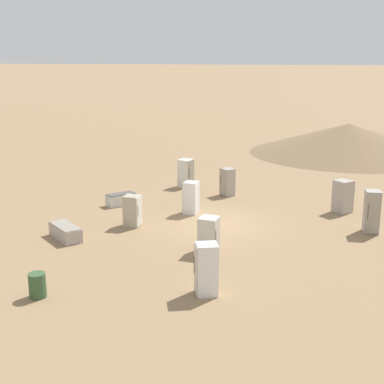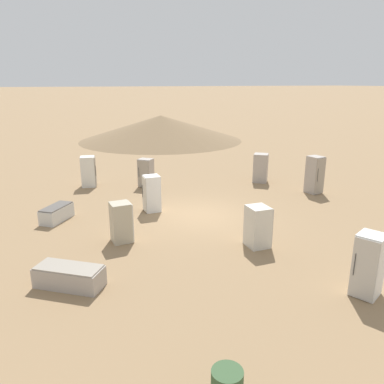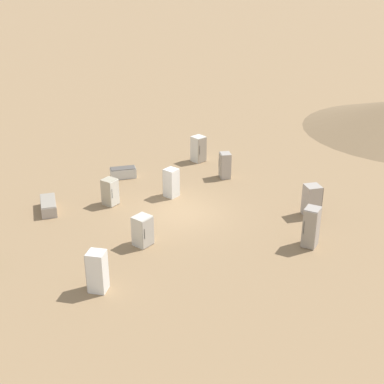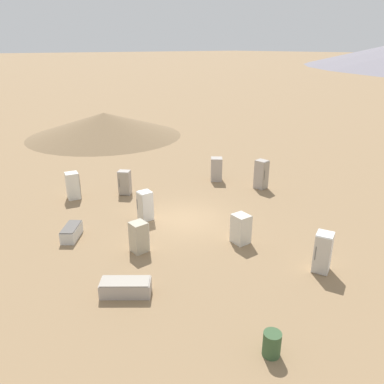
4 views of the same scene
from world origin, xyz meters
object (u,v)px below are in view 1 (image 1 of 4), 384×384
discarded_fridge_3 (191,198)px  rusty_barrel (37,285)px  discarded_fridge_2 (121,199)px  discarded_fridge_8 (343,196)px  discarded_fridge_5 (65,232)px  discarded_fridge_9 (206,269)px  discarded_fridge_1 (209,235)px  discarded_fridge_6 (372,212)px  discarded_fridge_7 (227,182)px  discarded_fridge_4 (186,173)px  discarded_fridge_0 (132,211)px

discarded_fridge_3 → rusty_barrel: bearing=172.3°
discarded_fridge_2 → discarded_fridge_8: discarded_fridge_8 is taller
discarded_fridge_2 → rusty_barrel: 11.02m
rusty_barrel → discarded_fridge_5: bearing=-160.2°
discarded_fridge_8 → discarded_fridge_9: discarded_fridge_9 is taller
discarded_fridge_1 → discarded_fridge_3: (-4.97, -2.13, 0.08)m
discarded_fridge_2 → discarded_fridge_8: (-1.77, 11.06, 0.50)m
discarded_fridge_6 → discarded_fridge_7: 8.74m
discarded_fridge_1 → discarded_fridge_3: 5.40m
discarded_fridge_1 → discarded_fridge_6: (-4.25, 6.25, 0.23)m
discarded_fridge_4 → discarded_fridge_6: 11.80m
discarded_fridge_0 → rusty_barrel: size_ratio=1.77×
discarded_fridge_0 → discarded_fridge_8: size_ratio=0.89×
discarded_fridge_8 → discarded_fridge_3: bearing=-121.8°
discarded_fridge_2 → discarded_fridge_5: discarded_fridge_2 is taller
discarded_fridge_1 → discarded_fridge_7: 8.97m
discarded_fridge_0 → discarded_fridge_1: discarded_fridge_0 is taller
discarded_fridge_0 → discarded_fridge_2: bearing=-149.3°
discarded_fridge_8 → discarded_fridge_1: bearing=-84.0°
discarded_fridge_4 → discarded_fridge_9: (13.99, 4.78, 0.04)m
discarded_fridge_6 → discarded_fridge_9: size_ratio=1.10×
discarded_fridge_6 → discarded_fridge_8: size_ratio=1.17×
discarded_fridge_0 → discarded_fridge_1: 4.73m
discarded_fridge_3 → discarded_fridge_8: 7.50m
discarded_fridge_9 → discarded_fridge_7: bearing=-14.0°
discarded_fridge_3 → discarded_fridge_6: bearing=-90.9°
rusty_barrel → discarded_fridge_0: bearing=178.9°
discarded_fridge_1 → discarded_fridge_6: 7.56m
discarded_fridge_9 → discarded_fridge_6: bearing=-56.8°
discarded_fridge_5 → discarded_fridge_8: bearing=-18.2°
discarded_fridge_3 → discarded_fridge_4: discarded_fridge_4 is taller
discarded_fridge_9 → discarded_fridge_0: bearing=16.4°
discarded_fridge_8 → discarded_fridge_9: bearing=-70.0°
discarded_fridge_6 → discarded_fridge_8: discarded_fridge_6 is taller
discarded_fridge_2 → discarded_fridge_5: (5.54, -0.18, -0.01)m
discarded_fridge_0 → discarded_fridge_3: 3.33m
discarded_fridge_6 → discarded_fridge_0: bearing=4.1°
discarded_fridge_1 → discarded_fridge_7: (-8.90, -1.15, 0.05)m
discarded_fridge_6 → discarded_fridge_7: (-4.65, -7.39, -0.18)m
discarded_fridge_6 → discarded_fridge_7: discarded_fridge_6 is taller
discarded_fridge_1 → discarded_fridge_2: 8.13m
discarded_fridge_3 → discarded_fridge_6: size_ratio=0.84×
discarded_fridge_2 → rusty_barrel: rusty_barrel is taller
discarded_fridge_7 → discarded_fridge_3: bearing=122.2°
rusty_barrel → discarded_fridge_1: bearing=141.8°
discarded_fridge_3 → discarded_fridge_6: discarded_fridge_6 is taller
discarded_fridge_8 → discarded_fridge_2: bearing=-130.0°
discarded_fridge_7 → discarded_fridge_2: bearing=81.6°
discarded_fridge_9 → rusty_barrel: size_ratio=2.13×
discarded_fridge_0 → discarded_fridge_5: bearing=-41.4°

